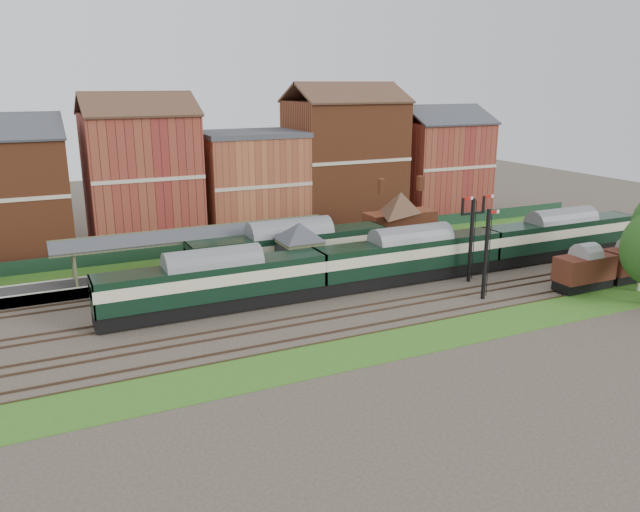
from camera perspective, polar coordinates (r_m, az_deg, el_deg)
name	(u,v)px	position (r m, az deg, el deg)	size (l,w,h in m)	color
ground	(345,291)	(56.70, 2.26, -3.24)	(160.00, 160.00, 0.00)	#473D33
grass_back	(279,250)	(70.63, -3.77, 0.59)	(90.00, 4.50, 0.06)	#2D6619
grass_front	(420,338)	(47.11, 9.10, -7.43)	(90.00, 5.00, 0.06)	#2D6619
fence	(272,240)	(72.25, -4.37, 1.51)	(90.00, 0.12, 1.50)	#193823
platform	(256,265)	(63.18, -5.88, -0.84)	(55.00, 3.40, 1.00)	#2D2D2D
signal_box	(300,253)	(57.32, -1.88, 0.32)	(5.40, 5.40, 6.00)	#607150
brick_hut	(374,263)	(61.38, 5.00, -0.63)	(3.20, 2.64, 2.94)	maroon
station_building	(400,217)	(69.65, 7.33, 3.60)	(8.10, 8.10, 5.90)	brown
canopy	(195,232)	(60.48, -11.35, 2.19)	(26.00, 3.89, 4.08)	#4C5435
semaphore_bracket	(472,234)	(59.86, 13.70, 1.96)	(3.60, 0.25, 8.18)	black
semaphore_siding	(486,253)	(55.38, 14.95, 0.27)	(1.23, 0.25, 8.00)	black
town_backdrop	(249,178)	(77.43, -6.48, 7.13)	(69.00, 10.00, 16.00)	brown
dmu_train	(410,255)	(59.37, 8.25, 0.07)	(57.15, 3.00, 4.39)	black
platform_railcar	(290,249)	(60.48, -2.79, 0.61)	(19.92, 3.14, 4.59)	black
goods_van_a	(584,270)	(61.29, 23.01, -1.16)	(5.56, 2.41, 3.37)	black
goods_van_b	(631,262)	(65.89, 26.56, -0.47)	(5.54, 2.40, 3.36)	black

